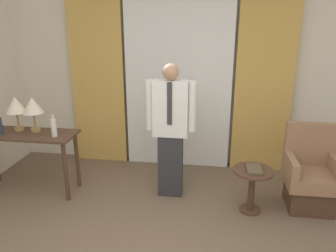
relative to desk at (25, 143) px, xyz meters
name	(u,v)px	position (x,y,z in m)	size (l,w,h in m)	color
wall_back	(179,74)	(1.79, 1.19, 0.70)	(10.00, 0.06, 2.70)	silver
curtain_sheer_center	(178,80)	(1.79, 1.06, 0.64)	(1.51, 0.06, 2.58)	white
curtain_drape_left	(98,78)	(0.60, 1.06, 0.64)	(0.78, 0.06, 2.58)	gold
curtain_drape_right	(264,82)	(2.97, 1.06, 0.64)	(0.78, 0.06, 2.58)	gold
desk	(25,143)	(0.00, 0.00, 0.00)	(1.28, 0.46, 0.78)	#4C3323
table_lamp_left	(16,106)	(-0.11, 0.09, 0.45)	(0.25, 0.25, 0.43)	#9E7F47
table_lamp_right	(33,106)	(0.11, 0.09, 0.45)	(0.25, 0.25, 0.43)	#9E7F47
bottle_near_edge	(0,125)	(-0.27, -0.06, 0.24)	(0.06, 0.06, 0.26)	#2D3851
bottle_by_lamp	(54,127)	(0.43, -0.06, 0.24)	(0.07, 0.07, 0.27)	silver
person	(171,127)	(1.80, 0.15, 0.25)	(0.59, 0.20, 1.65)	#2D2D33
armchair	(310,178)	(3.45, 0.10, -0.29)	(0.57, 0.55, 0.97)	#4C3323
side_table	(252,183)	(2.77, -0.10, -0.30)	(0.45, 0.45, 0.52)	#4C3323
book	(254,169)	(2.77, -0.12, -0.12)	(0.16, 0.25, 0.03)	brown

